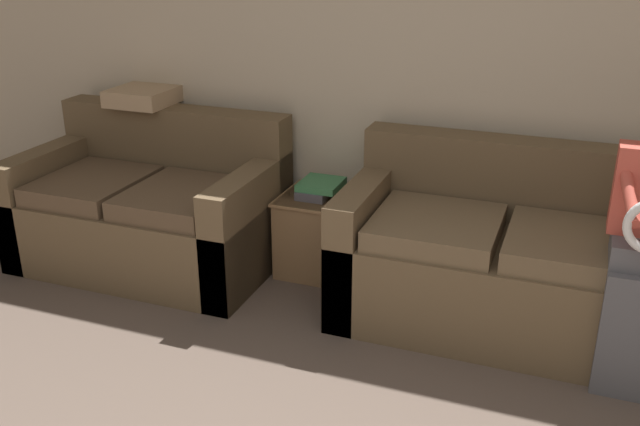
% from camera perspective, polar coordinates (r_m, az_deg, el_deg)
% --- Properties ---
extents(wall_back, '(7.55, 0.06, 2.55)m').
position_cam_1_polar(wall_back, '(4.00, 11.00, 12.27)').
color(wall_back, beige).
rests_on(wall_back, ground_plane).
extents(couch_main, '(2.29, 0.86, 0.89)m').
position_cam_1_polar(couch_main, '(3.75, 19.38, -4.41)').
color(couch_main, brown).
rests_on(couch_main, ground_plane).
extents(couch_side, '(1.51, 0.91, 0.89)m').
position_cam_1_polar(couch_side, '(4.42, -13.29, 0.17)').
color(couch_side, brown).
rests_on(couch_side, ground_plane).
extents(side_shelf, '(0.42, 0.46, 0.47)m').
position_cam_1_polar(side_shelf, '(4.21, -0.13, -1.51)').
color(side_shelf, olive).
rests_on(side_shelf, ground_plane).
extents(book_stack, '(0.23, 0.26, 0.09)m').
position_cam_1_polar(book_stack, '(4.10, -0.13, 2.02)').
color(book_stack, '#4C4C56').
rests_on(book_stack, side_shelf).
extents(throw_pillow, '(0.36, 0.36, 0.10)m').
position_cam_1_polar(throw_pillow, '(4.60, -13.96, 9.06)').
color(throw_pillow, tan).
rests_on(throw_pillow, couch_side).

